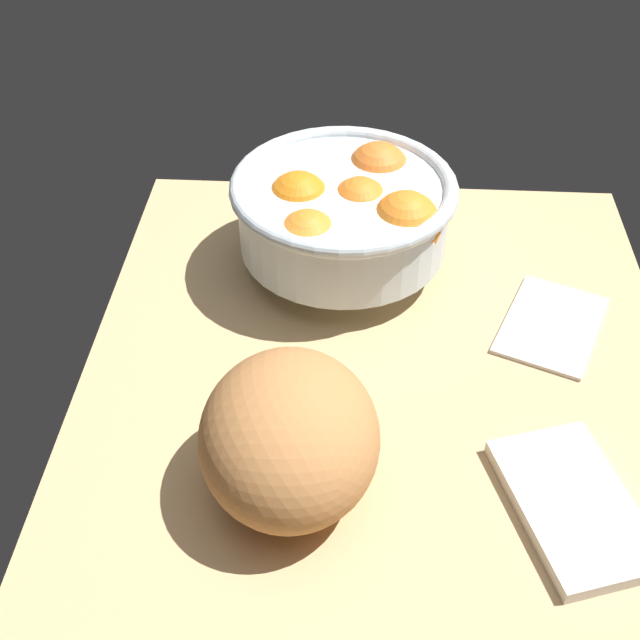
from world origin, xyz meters
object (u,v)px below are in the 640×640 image
Objects in this scene: napkin_folded at (552,323)px; fruit_bowl at (346,211)px; bread_loaf at (289,437)px; napkin_spare at (574,505)px.

fruit_bowl is at bearing -112.03° from napkin_folded.
bread_loaf is 32.38cm from napkin_folded.
bread_loaf is at bearing -6.63° from fruit_bowl.
fruit_bowl reaches higher than napkin_folded.
bread_loaf reaches higher than napkin_folded.
napkin_folded is 0.87× the size of napkin_spare.
bread_loaf reaches higher than napkin_spare.
napkin_spare is at bearing -4.15° from napkin_folded.
fruit_bowl is 29.34cm from bread_loaf.
fruit_bowl reaches higher than bread_loaf.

